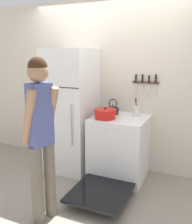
{
  "coord_description": "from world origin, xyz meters",
  "views": [
    {
      "loc": [
        1.35,
        -3.57,
        1.77
      ],
      "look_at": [
        -0.0,
        -0.5,
        0.98
      ],
      "focal_mm": 40.0,
      "sensor_mm": 36.0,
      "label": 1
    }
  ],
  "objects_px": {
    "refrigerator": "(71,111)",
    "person": "(41,132)",
    "dutch_oven_pot": "(105,114)",
    "utensil_jar": "(136,111)",
    "tea_kettle": "(113,110)",
    "stove_range": "(118,148)"
  },
  "relations": [
    {
      "from": "refrigerator",
      "to": "person",
      "type": "distance_m",
      "value": 1.28
    },
    {
      "from": "refrigerator",
      "to": "stove_range",
      "type": "bearing_deg",
      "value": -2.61
    },
    {
      "from": "refrigerator",
      "to": "dutch_oven_pot",
      "type": "xyz_separation_m",
      "value": [
        0.6,
        -0.14,
        0.04
      ]
    },
    {
      "from": "person",
      "to": "tea_kettle",
      "type": "bearing_deg",
      "value": 7.92
    },
    {
      "from": "refrigerator",
      "to": "person",
      "type": "xyz_separation_m",
      "value": [
        0.34,
        -1.23,
        0.07
      ]
    },
    {
      "from": "tea_kettle",
      "to": "person",
      "type": "bearing_deg",
      "value": -101.35
    },
    {
      "from": "dutch_oven_pot",
      "to": "utensil_jar",
      "type": "bearing_deg",
      "value": 38.58
    },
    {
      "from": "refrigerator",
      "to": "stove_range",
      "type": "height_order",
      "value": "refrigerator"
    },
    {
      "from": "stove_range",
      "to": "refrigerator",
      "type": "bearing_deg",
      "value": 177.39
    },
    {
      "from": "tea_kettle",
      "to": "utensil_jar",
      "type": "height_order",
      "value": "utensil_jar"
    },
    {
      "from": "stove_range",
      "to": "utensil_jar",
      "type": "bearing_deg",
      "value": 44.35
    },
    {
      "from": "stove_range",
      "to": "utensil_jar",
      "type": "xyz_separation_m",
      "value": [
        0.19,
        0.18,
        0.53
      ]
    },
    {
      "from": "tea_kettle",
      "to": "person",
      "type": "relative_size",
      "value": 0.13
    },
    {
      "from": "utensil_jar",
      "to": "person",
      "type": "height_order",
      "value": "person"
    },
    {
      "from": "refrigerator",
      "to": "dutch_oven_pot",
      "type": "distance_m",
      "value": 0.62
    },
    {
      "from": "dutch_oven_pot",
      "to": "tea_kettle",
      "type": "distance_m",
      "value": 0.28
    },
    {
      "from": "refrigerator",
      "to": "utensil_jar",
      "type": "height_order",
      "value": "refrigerator"
    },
    {
      "from": "stove_range",
      "to": "tea_kettle",
      "type": "distance_m",
      "value": 0.57
    },
    {
      "from": "dutch_oven_pot",
      "to": "refrigerator",
      "type": "bearing_deg",
      "value": 167.25
    },
    {
      "from": "utensil_jar",
      "to": "person",
      "type": "relative_size",
      "value": 0.16
    },
    {
      "from": "refrigerator",
      "to": "dutch_oven_pot",
      "type": "bearing_deg",
      "value": -12.75
    },
    {
      "from": "utensil_jar",
      "to": "dutch_oven_pot",
      "type": "bearing_deg",
      "value": -141.42
    }
  ]
}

